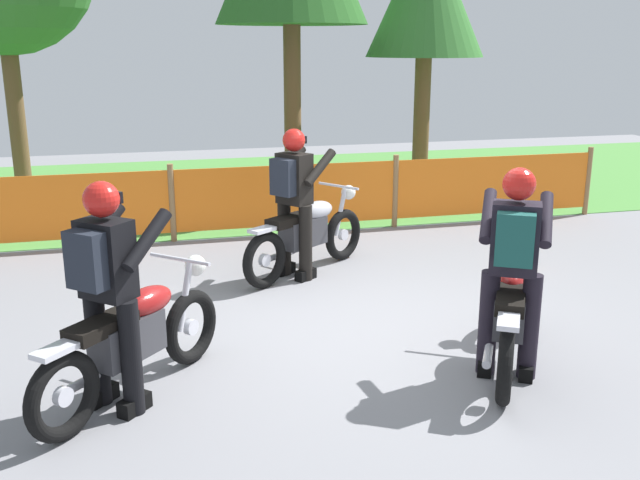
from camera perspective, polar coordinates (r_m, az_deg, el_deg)
The scene contains 10 objects.
ground at distance 6.75m, azimuth 3.85°, elevation -7.22°, with size 24.00×24.00×0.02m, color gray.
grass_verge at distance 13.34m, azimuth -5.61°, elevation 4.24°, with size 24.00×6.88×0.01m, color #4C8C3D.
barrier_fence at distance 9.92m, azimuth -2.58°, elevation 3.54°, with size 9.54×0.08×1.05m.
motorcycle_lead at distance 5.55m, azimuth -14.63°, elevation -7.67°, with size 1.43×1.54×0.94m.
motorcycle_trailing at distance 8.23m, azimuth -1.05°, elevation 0.48°, with size 1.70×1.27×0.95m.
motorcycle_third at distance 6.09m, azimuth 14.86°, elevation -5.58°, with size 1.11×1.77×0.94m.
rider_lead at distance 5.23m, azimuth -16.57°, elevation -3.47°, with size 0.76×0.77×1.69m.
rider_trailing at distance 7.95m, azimuth -2.09°, elevation 3.57°, with size 0.78×0.73×1.69m.
rider_third at distance 5.73m, azimuth 15.15°, elevation -1.72°, with size 0.71×0.79×1.69m.
traffic_cone at distance 8.74m, azimuth 15.27°, elevation -0.56°, with size 0.32×0.32×0.53m.
Camera 1 is at (-1.98, -5.91, 2.59)m, focal length 40.15 mm.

